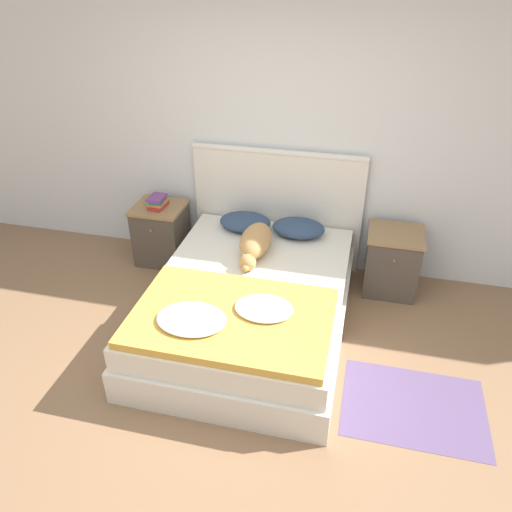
# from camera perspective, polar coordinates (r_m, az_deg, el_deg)

# --- Properties ---
(ground_plane) EXTENTS (16.00, 16.00, 0.00)m
(ground_plane) POSITION_cam_1_polar(r_m,az_deg,el_deg) (3.58, -5.37, -17.82)
(ground_plane) COLOR #896647
(wall_back) EXTENTS (9.00, 0.06, 2.55)m
(wall_back) POSITION_cam_1_polar(r_m,az_deg,el_deg) (4.61, 2.31, 13.58)
(wall_back) COLOR silver
(wall_back) RESTS_ON ground_plane
(bed) EXTENTS (1.53, 2.09, 0.47)m
(bed) POSITION_cam_1_polar(r_m,az_deg,el_deg) (4.10, -0.69, -5.52)
(bed) COLOR silver
(bed) RESTS_ON ground_plane
(headboard) EXTENTS (1.61, 0.06, 1.18)m
(headboard) POSITION_cam_1_polar(r_m,az_deg,el_deg) (4.79, 2.42, 5.69)
(headboard) COLOR silver
(headboard) RESTS_ON ground_plane
(nightstand_left) EXTENTS (0.48, 0.46, 0.60)m
(nightstand_left) POSITION_cam_1_polar(r_m,az_deg,el_deg) (5.04, -10.74, 2.59)
(nightstand_left) COLOR #4C4238
(nightstand_left) RESTS_ON ground_plane
(nightstand_right) EXTENTS (0.48, 0.46, 0.60)m
(nightstand_right) POSITION_cam_1_polar(r_m,az_deg,el_deg) (4.67, 15.26, -0.60)
(nightstand_right) COLOR #4C4238
(nightstand_right) RESTS_ON ground_plane
(pillow_left) EXTENTS (0.48, 0.35, 0.14)m
(pillow_left) POSITION_cam_1_polar(r_m,az_deg,el_deg) (4.65, -1.25, 3.93)
(pillow_left) COLOR navy
(pillow_left) RESTS_ON bed
(pillow_right) EXTENTS (0.48, 0.35, 0.14)m
(pillow_right) POSITION_cam_1_polar(r_m,az_deg,el_deg) (4.57, 4.87, 3.22)
(pillow_right) COLOR navy
(pillow_right) RESTS_ON bed
(quilt) EXTENTS (1.40, 0.95, 0.11)m
(quilt) POSITION_cam_1_polar(r_m,az_deg,el_deg) (3.53, -2.99, -6.96)
(quilt) COLOR gold
(quilt) RESTS_ON bed
(dog) EXTENTS (0.26, 0.72, 0.23)m
(dog) POSITION_cam_1_polar(r_m,az_deg,el_deg) (4.25, -0.08, 1.56)
(dog) COLOR tan
(dog) RESTS_ON bed
(book_stack) EXTENTS (0.15, 0.22, 0.11)m
(book_stack) POSITION_cam_1_polar(r_m,az_deg,el_deg) (4.87, -11.17, 6.10)
(book_stack) COLOR #AD2D28
(book_stack) RESTS_ON nightstand_left
(rug) EXTENTS (0.98, 0.72, 0.00)m
(rug) POSITION_cam_1_polar(r_m,az_deg,el_deg) (3.78, 17.56, -16.09)
(rug) COLOR #604C75
(rug) RESTS_ON ground_plane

